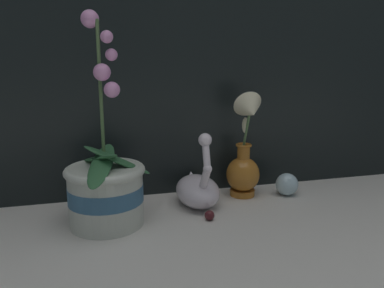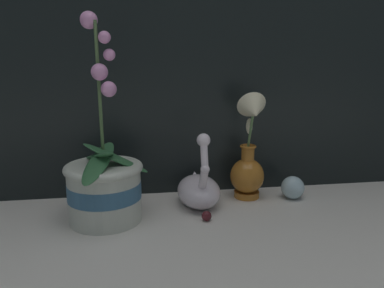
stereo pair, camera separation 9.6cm
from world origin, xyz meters
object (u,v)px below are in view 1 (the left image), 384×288
object	(u,v)px
swan_figurine	(198,188)
glass_sphere	(287,184)
orchid_potted_plant	(106,187)
blue_vase	(245,160)

from	to	relation	value
swan_figurine	glass_sphere	size ratio (longest dim) A/B	3.25
orchid_potted_plant	swan_figurine	xyz separation A→B (m)	(0.24, 0.06, -0.05)
swan_figurine	blue_vase	xyz separation A→B (m)	(0.15, 0.03, 0.06)
orchid_potted_plant	swan_figurine	world-z (taller)	orchid_potted_plant
swan_figurine	glass_sphere	distance (m)	0.27
blue_vase	orchid_potted_plant	bearing A→B (deg)	-166.59
blue_vase	glass_sphere	bearing A→B (deg)	-9.94
glass_sphere	swan_figurine	bearing A→B (deg)	-178.12
orchid_potted_plant	blue_vase	distance (m)	0.40
swan_figurine	blue_vase	world-z (taller)	blue_vase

